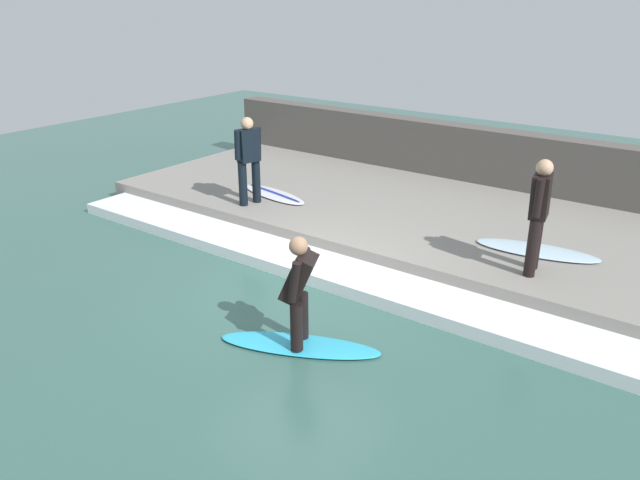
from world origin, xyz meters
TOP-DOWN VIEW (x-y plane):
  - ground_plane at (0.00, 0.00)m, footprint 28.00×28.00m
  - concrete_ledge at (3.42, 0.00)m, footprint 4.40×11.82m
  - back_wall at (5.87, 0.00)m, footprint 0.50×12.41m
  - wave_foam_crest at (0.76, 0.00)m, footprint 0.92×11.22m
  - surfboard_riding at (-1.14, -0.89)m, footprint 1.33×2.09m
  - surfer_riding at (-1.14, -0.89)m, footprint 0.53×0.56m
  - surfer_waiting_near at (1.87, 2.64)m, footprint 0.55×0.35m
  - surfboard_waiting_near at (2.51, 2.59)m, footprint 0.83×1.78m
  - surfer_waiting_far at (1.99, -2.70)m, footprint 0.56×0.31m
  - surfboard_waiting_far at (2.76, -2.55)m, footprint 0.89×1.94m

SIDE VIEW (x-z plane):
  - ground_plane at x=0.00m, z-range 0.00..0.00m
  - surfboard_riding at x=-1.14m, z-range 0.00..0.06m
  - wave_foam_crest at x=0.76m, z-range 0.00..0.19m
  - concrete_ledge at x=3.42m, z-range 0.00..0.37m
  - surfboard_waiting_far at x=2.76m, z-range 0.37..0.43m
  - surfboard_waiting_near at x=2.51m, z-range 0.37..0.44m
  - back_wall at x=5.87m, z-range 0.00..1.50m
  - surfer_riding at x=-1.14m, z-range 0.14..1.57m
  - surfer_waiting_near at x=1.87m, z-range 0.47..2.12m
  - surfer_waiting_far at x=1.99m, z-range 0.48..2.15m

